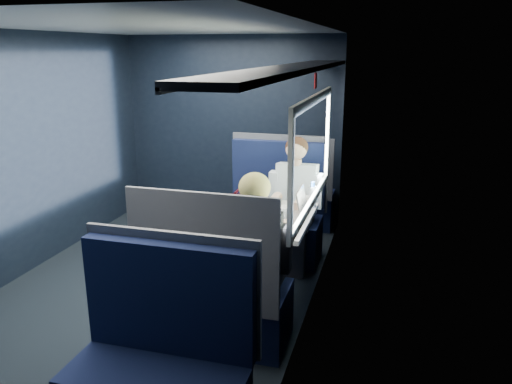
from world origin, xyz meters
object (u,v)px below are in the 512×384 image
(seat_bay_near, at_px, (272,218))
(bottle_small, at_px, (312,196))
(table, at_px, (271,225))
(woman, at_px, (256,249))
(man, at_px, (294,197))
(laptop, at_px, (294,210))
(cup, at_px, (308,201))
(seat_row_back, at_px, (160,372))
(seat_row_front, at_px, (291,195))
(seat_bay_far, at_px, (217,295))

(seat_bay_near, distance_m, bottle_small, 0.82)
(table, xyz_separation_m, bottle_small, (0.30, 0.36, 0.18))
(seat_bay_near, height_order, woman, woman)
(man, distance_m, bottle_small, 0.43)
(laptop, relative_size, cup, 4.14)
(seat_row_back, xyz_separation_m, woman, (0.25, 1.09, 0.32))
(man, bearing_deg, laptop, -79.13)
(seat_row_front, distance_m, woman, 2.54)
(laptop, bearing_deg, bottle_small, 74.56)
(woman, relative_size, bottle_small, 5.57)
(table, bearing_deg, cup, 57.34)
(bottle_small, bearing_deg, table, -129.26)
(man, height_order, laptop, man)
(seat_row_back, bearing_deg, seat_bay_near, 90.27)
(table, relative_size, seat_bay_near, 0.79)
(seat_bay_near, distance_m, man, 0.43)
(woman, xyz_separation_m, bottle_small, (0.23, 1.07, 0.12))
(table, height_order, man, man)
(table, relative_size, cup, 11.34)
(seat_bay_near, distance_m, laptop, 1.02)
(cup, bearing_deg, seat_row_back, -101.19)
(seat_row_back, bearing_deg, woman, 77.07)
(seat_bay_near, xyz_separation_m, man, (0.26, -0.17, 0.30))
(seat_row_back, relative_size, laptop, 3.18)
(cup, bearing_deg, woman, -99.44)
(bottle_small, bearing_deg, seat_bay_far, -111.18)
(bottle_small, distance_m, cup, 0.08)
(man, bearing_deg, seat_row_back, -95.72)
(table, distance_m, cup, 0.48)
(seat_row_front, distance_m, bottle_small, 1.57)
(table, xyz_separation_m, seat_row_front, (-0.18, 1.80, -0.25))
(woman, height_order, bottle_small, woman)
(cup, bearing_deg, bottle_small, -28.63)
(man, bearing_deg, woman, -90.00)
(seat_row_front, distance_m, man, 1.17)
(seat_row_front, height_order, man, man)
(table, height_order, woman, woman)
(table, relative_size, woman, 0.76)
(table, bearing_deg, seat_bay_far, -101.78)
(bottle_small, bearing_deg, cup, 151.37)
(table, distance_m, seat_row_front, 1.82)
(man, bearing_deg, bottle_small, -55.50)
(seat_row_back, bearing_deg, seat_row_front, 90.00)
(man, relative_size, cup, 15.00)
(man, bearing_deg, cup, -59.42)
(table, distance_m, seat_row_back, 1.82)
(table, relative_size, seat_row_back, 0.86)
(woman, height_order, cup, woman)
(seat_bay_far, height_order, woman, woman)
(seat_row_front, relative_size, man, 0.88)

